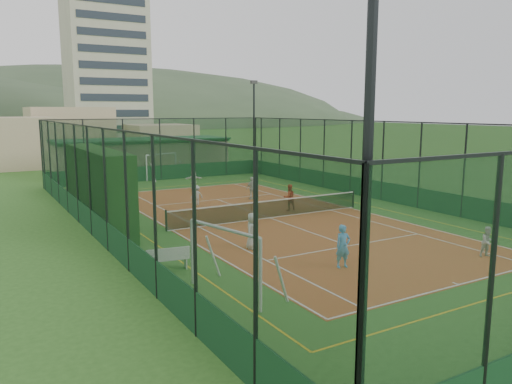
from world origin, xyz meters
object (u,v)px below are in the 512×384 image
at_px(child_far_left, 197,195).
at_px(child_near_left, 252,231).
at_px(apartment_tower, 106,63).
at_px(child_near_mid, 343,246).
at_px(white_bench, 167,258).
at_px(floodlight_sw, 365,217).
at_px(floodlight_ne, 254,128).
at_px(child_near_right, 488,242).
at_px(coach, 289,197).
at_px(child_far_right, 252,188).
at_px(futsal_goal_far, 162,167).
at_px(futsal_goal_near, 224,263).
at_px(child_far_back, 194,179).
at_px(clubhouse, 142,156).

bearing_deg(child_far_left, child_near_left, 83.36).
distance_m(apartment_tower, child_near_mid, 92.69).
height_order(white_bench, child_near_left, child_near_left).
xyz_separation_m(floodlight_sw, child_near_mid, (6.47, 8.10, -3.32)).
relative_size(floodlight_ne, child_near_right, 6.82).
bearing_deg(floodlight_sw, child_near_mid, 51.35).
distance_m(floodlight_ne, coach, 17.07).
distance_m(apartment_tower, child_far_left, 79.19).
bearing_deg(white_bench, child_near_right, -13.95).
bearing_deg(apartment_tower, floodlight_sw, -101.80).
xyz_separation_m(child_far_right, coach, (0.04, -4.20, 0.03)).
bearing_deg(white_bench, coach, 43.12).
bearing_deg(futsal_goal_far, floodlight_ne, -27.07).
bearing_deg(floodlight_ne, child_near_left, -120.13).
height_order(floodlight_sw, futsal_goal_far, floodlight_sw).
xyz_separation_m(floodlight_sw, coach, (10.65, 17.80, -3.36)).
xyz_separation_m(futsal_goal_near, child_near_mid, (5.05, 0.40, -0.28)).
height_order(child_near_left, child_near_mid, child_near_mid).
bearing_deg(floodlight_ne, coach, -113.04).
xyz_separation_m(floodlight_sw, child_far_right, (10.61, 22.00, -3.39)).
bearing_deg(floodlight_ne, child_far_back, -147.28).
xyz_separation_m(white_bench, child_near_right, (11.45, -4.77, 0.17)).
height_order(clubhouse, coach, clubhouse).
bearing_deg(futsal_goal_near, child_far_left, -33.49).
bearing_deg(child_near_mid, child_near_left, 122.58).
xyz_separation_m(child_near_left, child_near_mid, (1.62, -3.83, 0.04)).
height_order(apartment_tower, child_far_back, apartment_tower).
xyz_separation_m(futsal_goal_far, child_far_back, (0.27, -6.11, -0.36)).
bearing_deg(coach, apartment_tower, -88.78).
bearing_deg(child_near_left, clubhouse, 48.42).
relative_size(white_bench, child_far_right, 1.09).
height_order(futsal_goal_far, child_far_left, futsal_goal_far).
distance_m(child_near_mid, child_far_back, 20.07).
relative_size(child_near_right, child_far_right, 0.84).
height_order(floodlight_ne, child_far_left, floodlight_ne).
bearing_deg(child_far_back, child_far_left, 85.32).
height_order(white_bench, child_far_left, child_far_left).
relative_size(futsal_goal_far, child_near_left, 2.13).
distance_m(floodlight_ne, futsal_goal_near, 30.14).
bearing_deg(child_near_mid, futsal_goal_near, -165.89).
distance_m(clubhouse, child_far_left, 16.76).
bearing_deg(child_near_right, child_far_right, 113.24).
height_order(child_near_left, child_far_back, child_near_left).
xyz_separation_m(clubhouse, futsal_goal_near, (-7.17, -30.90, -0.50)).
xyz_separation_m(child_far_right, child_far_back, (-1.50, 6.00, -0.05)).
bearing_deg(child_far_left, child_far_back, -107.70).
height_order(child_near_right, child_far_right, child_far_right).
distance_m(floodlight_sw, child_near_left, 13.30).
height_order(white_bench, child_far_back, child_far_back).
bearing_deg(child_near_left, floodlight_sw, -145.71).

